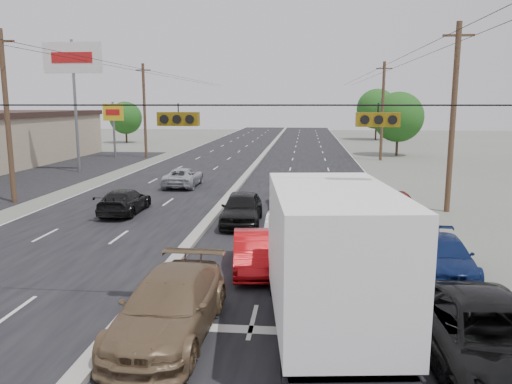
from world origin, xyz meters
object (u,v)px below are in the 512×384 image
at_px(red_sedan, 254,252).
at_px(oncoming_near, 124,201).
at_px(pole_sign_billboard, 73,66).
at_px(oncoming_far, 183,177).
at_px(queue_car_a, 242,208).
at_px(queue_car_c, 295,196).
at_px(utility_pole_left_c, 145,110).
at_px(box_truck, 328,260).
at_px(utility_pole_right_c, 382,111).
at_px(black_suv, 491,341).
at_px(queue_car_b, 284,232).
at_px(queue_car_d, 444,256).
at_px(tree_right_mid, 398,117).
at_px(tan_sedan, 170,307).
at_px(utility_pole_left_b, 7,116).
at_px(tree_right_far, 377,109).
at_px(pole_sign_far, 113,117).
at_px(queue_car_e, 399,205).
at_px(tree_left_far, 126,118).
at_px(utility_pole_right_b, 453,117).

xyz_separation_m(red_sedan, oncoming_near, (-7.87, 8.55, -0.01)).
xyz_separation_m(pole_sign_billboard, oncoming_far, (10.63, -6.29, -8.21)).
bearing_deg(queue_car_a, queue_car_c, 54.05).
distance_m(utility_pole_left_c, box_truck, 44.39).
bearing_deg(pole_sign_billboard, utility_pole_right_c, 23.96).
relative_size(utility_pole_left_c, black_suv, 1.68).
xyz_separation_m(queue_car_b, queue_car_d, (5.66, -2.40, -0.08)).
bearing_deg(pole_sign_billboard, tree_right_mid, 29.95).
bearing_deg(tan_sedan, utility_pole_left_b, 132.53).
distance_m(tree_right_far, queue_car_d, 65.89).
relative_size(pole_sign_far, queue_car_a, 1.29).
bearing_deg(queue_car_a, queue_car_e, 14.56).
relative_size(pole_sign_billboard, queue_car_b, 2.60).
bearing_deg(utility_pole_left_c, tree_right_far, 46.47).
relative_size(box_truck, queue_car_d, 1.86).
bearing_deg(oncoming_near, tan_sedan, 113.83).
distance_m(queue_car_d, oncoming_far, 21.80).
bearing_deg(tree_right_mid, queue_car_c, -109.62).
bearing_deg(utility_pole_right_c, queue_car_c, -108.17).
height_order(queue_car_b, oncoming_near, queue_car_b).
bearing_deg(queue_car_c, tan_sedan, -106.21).
bearing_deg(tree_left_far, utility_pole_right_b, -52.52).
bearing_deg(queue_car_b, utility_pole_left_b, 155.32).
bearing_deg(box_truck, utility_pole_left_c, 106.88).
bearing_deg(utility_pole_right_b, queue_car_a, -159.62).
height_order(pole_sign_billboard, pole_sign_far, pole_sign_billboard).
relative_size(utility_pole_right_c, queue_car_a, 2.15).
xyz_separation_m(tree_right_mid, tan_sedan, (-13.60, -46.01, -3.55)).
relative_size(utility_pole_right_c, pole_sign_far, 1.67).
relative_size(utility_pole_right_b, pole_sign_far, 1.67).
xyz_separation_m(utility_pole_right_c, red_sedan, (-9.50, -35.78, -4.44)).
distance_m(pole_sign_billboard, pole_sign_far, 12.89).
xyz_separation_m(utility_pole_right_b, red_sedan, (-9.50, -10.78, -4.44)).
xyz_separation_m(tan_sedan, queue_car_d, (8.20, 5.59, -0.16)).
xyz_separation_m(red_sedan, queue_car_c, (1.19, 10.46, 0.08)).
xyz_separation_m(tree_left_far, queue_car_c, (26.19, -45.32, -2.97)).
bearing_deg(utility_pole_left_b, pole_sign_far, 97.97).
bearing_deg(red_sedan, box_truck, -70.83).
relative_size(box_truck, tan_sedan, 1.47).
xyz_separation_m(utility_pole_right_c, box_truck, (-7.14, -40.52, -3.11)).
bearing_deg(oncoming_near, red_sedan, 132.01).
bearing_deg(utility_pole_right_b, box_truck, -114.70).
bearing_deg(utility_pole_right_c, box_truck, -99.99).
height_order(box_truck, queue_car_a, box_truck).
bearing_deg(queue_car_d, red_sedan, -174.45).
height_order(utility_pole_right_b, utility_pole_right_c, same).
xyz_separation_m(utility_pole_right_c, tree_right_far, (3.50, 30.00, -0.15)).
bearing_deg(queue_car_c, queue_car_b, -97.97).
height_order(pole_sign_billboard, tree_right_mid, pole_sign_billboard).
height_order(utility_pole_right_b, queue_car_e, utility_pole_right_b).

